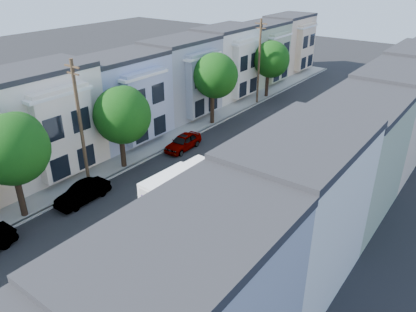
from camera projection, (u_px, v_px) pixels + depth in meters
The scene contains 23 objects.
ground at pixel (126, 227), 27.30m from camera, with size 160.00×160.00×0.00m, color black.
road_slab at pixel (244, 151), 38.12m from camera, with size 12.00×70.00×0.02m, color black.
curb_left at pixel (194, 135), 41.35m from camera, with size 0.30×70.00×0.15m, color gray.
curb_right at pixel (304, 168), 34.84m from camera, with size 0.30×70.00×0.15m, color gray.
sidewalk_left at pixel (184, 132), 42.04m from camera, with size 2.60×70.00×0.15m, color gray.
sidewalk_right at pixel (318, 172), 34.14m from camera, with size 2.60×70.00×0.15m, color gray.
centerline at pixel (244, 151), 38.13m from camera, with size 0.12×70.00×0.01m, color gold.
townhouse_row_left at pixel (157, 125), 44.12m from camera, with size 5.00×70.00×8.50m, color #A5B28A.
townhouse_row_right at pixel (364, 187), 32.13m from camera, with size 5.00×70.00×8.50m, color #A5B28A.
tree_b at pixel (12, 149), 25.97m from camera, with size 4.70×4.70×7.66m.
tree_c at pixel (121, 115), 32.88m from camera, with size 4.70×4.70×7.23m.
tree_d at pixel (215, 76), 41.97m from camera, with size 4.70×4.70×7.77m.
tree_e at pixel (271, 59), 50.82m from camera, with size 4.58×4.58×7.28m.
tree_far_r at pixel (373, 89), 43.31m from camera, with size 2.97×2.97×5.34m.
utility_pole_near at pixel (81, 126), 29.89m from camera, with size 1.60×0.26×10.00m.
utility_pole_far at pixel (259, 62), 48.64m from camera, with size 1.60×0.26×10.00m.
fedex_truck at pixel (182, 189), 28.56m from camera, with size 2.42×6.27×3.01m.
lead_sedan at pixel (253, 164), 34.18m from camera, with size 1.64×4.28×1.39m, color black.
parked_left_c at pixel (83, 193), 29.90m from camera, with size 1.48×4.20×1.40m, color gray.
parked_left_d at pixel (183, 142), 38.21m from camera, with size 1.71×4.47×1.45m, color #430A14.
parked_right_b at pixel (180, 247), 24.23m from camera, with size 2.14×5.10×1.53m, color silver.
parked_right_c at pixel (309, 146), 37.65m from camera, with size 2.14×4.63×1.29m, color black.
parked_right_d at pixel (348, 114), 45.10m from camera, with size 2.55×5.53×1.54m, color #08203A.
Camera 1 is at (17.88, -14.71, 16.23)m, focal length 35.00 mm.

